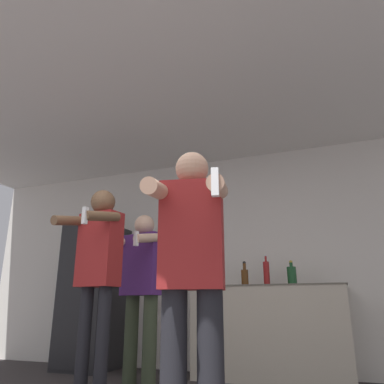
{
  "coord_description": "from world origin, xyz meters",
  "views": [
    {
      "loc": [
        1.28,
        -1.43,
        0.71
      ],
      "look_at": [
        0.54,
        0.52,
        1.35
      ],
      "focal_mm": 35.0,
      "sensor_mm": 36.0,
      "label": 1
    }
  ],
  "objects_px": {
    "bottle_clear_vodka": "(292,275)",
    "person_woman_foreground": "(192,272)",
    "person_spectator_back": "(142,281)",
    "bottle_tall_gin": "(245,276)",
    "bottle_green_wine": "(266,273)",
    "person_man_side": "(98,262)",
    "refrigerator": "(93,295)"
  },
  "relations": [
    {
      "from": "bottle_tall_gin",
      "to": "bottle_green_wine",
      "type": "bearing_deg",
      "value": 0.0
    },
    {
      "from": "bottle_clear_vodka",
      "to": "person_woman_foreground",
      "type": "height_order",
      "value": "person_woman_foreground"
    },
    {
      "from": "refrigerator",
      "to": "person_spectator_back",
      "type": "relative_size",
      "value": 1.03
    },
    {
      "from": "bottle_clear_vodka",
      "to": "person_spectator_back",
      "type": "xyz_separation_m",
      "value": [
        -1.42,
        -0.61,
        -0.07
      ]
    },
    {
      "from": "bottle_tall_gin",
      "to": "person_spectator_back",
      "type": "distance_m",
      "value": 1.11
    },
    {
      "from": "bottle_clear_vodka",
      "to": "bottle_green_wine",
      "type": "xyz_separation_m",
      "value": [
        -0.26,
        0.0,
        0.03
      ]
    },
    {
      "from": "person_spectator_back",
      "to": "bottle_tall_gin",
      "type": "bearing_deg",
      "value": 33.24
    },
    {
      "from": "refrigerator",
      "to": "bottle_tall_gin",
      "type": "relative_size",
      "value": 6.55
    },
    {
      "from": "bottle_tall_gin",
      "to": "person_woman_foreground",
      "type": "height_order",
      "value": "person_woman_foreground"
    },
    {
      "from": "person_woman_foreground",
      "to": "person_spectator_back",
      "type": "relative_size",
      "value": 0.97
    },
    {
      "from": "bottle_clear_vodka",
      "to": "person_woman_foreground",
      "type": "xyz_separation_m",
      "value": [
        -0.3,
        -2.13,
        -0.13
      ]
    },
    {
      "from": "bottle_green_wine",
      "to": "person_man_side",
      "type": "bearing_deg",
      "value": -136.6
    },
    {
      "from": "refrigerator",
      "to": "person_spectator_back",
      "type": "height_order",
      "value": "refrigerator"
    },
    {
      "from": "bottle_clear_vodka",
      "to": "person_man_side",
      "type": "height_order",
      "value": "person_man_side"
    },
    {
      "from": "bottle_clear_vodka",
      "to": "bottle_tall_gin",
      "type": "relative_size",
      "value": 0.96
    },
    {
      "from": "person_woman_foreground",
      "to": "person_man_side",
      "type": "bearing_deg",
      "value": 143.64
    },
    {
      "from": "bottle_clear_vodka",
      "to": "bottle_green_wine",
      "type": "bearing_deg",
      "value": 180.0
    },
    {
      "from": "person_man_side",
      "to": "bottle_tall_gin",
      "type": "bearing_deg",
      "value": 49.19
    },
    {
      "from": "refrigerator",
      "to": "bottle_green_wine",
      "type": "bearing_deg",
      "value": -0.32
    },
    {
      "from": "bottle_tall_gin",
      "to": "person_man_side",
      "type": "xyz_separation_m",
      "value": [
        -1.05,
        -1.22,
        0.06
      ]
    },
    {
      "from": "bottle_green_wine",
      "to": "person_spectator_back",
      "type": "relative_size",
      "value": 0.19
    },
    {
      "from": "bottle_green_wine",
      "to": "bottle_clear_vodka",
      "type": "bearing_deg",
      "value": -0.0
    },
    {
      "from": "person_man_side",
      "to": "person_spectator_back",
      "type": "relative_size",
      "value": 1.07
    },
    {
      "from": "refrigerator",
      "to": "bottle_tall_gin",
      "type": "bearing_deg",
      "value": -0.36
    },
    {
      "from": "bottle_green_wine",
      "to": "person_man_side",
      "type": "xyz_separation_m",
      "value": [
        -1.29,
        -1.22,
        0.03
      ]
    },
    {
      "from": "bottle_green_wine",
      "to": "person_spectator_back",
      "type": "distance_m",
      "value": 1.31
    },
    {
      "from": "bottle_clear_vodka",
      "to": "bottle_tall_gin",
      "type": "bearing_deg",
      "value": 180.0
    },
    {
      "from": "refrigerator",
      "to": "bottle_green_wine",
      "type": "height_order",
      "value": "refrigerator"
    },
    {
      "from": "person_man_side",
      "to": "person_spectator_back",
      "type": "height_order",
      "value": "person_man_side"
    },
    {
      "from": "refrigerator",
      "to": "bottle_green_wine",
      "type": "xyz_separation_m",
      "value": [
        2.17,
        -0.01,
        0.21
      ]
    },
    {
      "from": "bottle_clear_vodka",
      "to": "person_man_side",
      "type": "distance_m",
      "value": 1.97
    },
    {
      "from": "bottle_tall_gin",
      "to": "person_spectator_back",
      "type": "height_order",
      "value": "person_spectator_back"
    }
  ]
}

